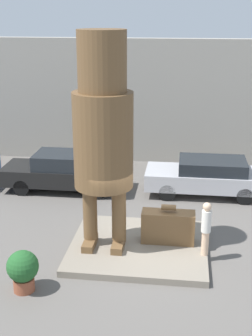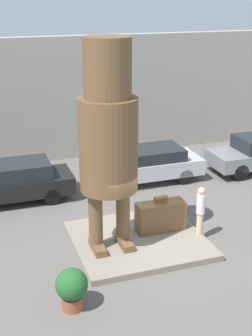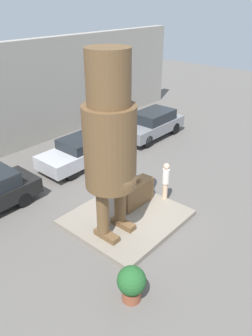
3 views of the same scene
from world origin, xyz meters
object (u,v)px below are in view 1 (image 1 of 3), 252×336
giant_suitcase (168,227)px  tourist (206,227)px  parked_car_black (65,171)px  statue_figure (103,127)px  planter_pot (23,269)px  parked_car_silver (207,176)px

giant_suitcase → tourist: bearing=-31.0°
giant_suitcase → parked_car_black: parked_car_black is taller
statue_figure → planter_pot: statue_figure is taller
parked_car_black → planter_pot: bearing=95.8°
statue_figure → giant_suitcase: size_ratio=3.91×
tourist → planter_pot: size_ratio=1.44×
parked_car_silver → planter_pot: bearing=56.2°
tourist → statue_figure: bearing=175.8°
statue_figure → parked_car_black: statue_figure is taller
statue_figure → parked_car_silver: statue_figure is taller
tourist → parked_car_silver: bearing=87.4°
statue_figure → planter_pot: (-1.68, -2.31, -3.15)m
statue_figure → parked_car_black: (-2.39, 4.64, -2.98)m
tourist → parked_car_black: size_ratio=0.34×
tourist → planter_pot: 5.06m
giant_suitcase → parked_car_silver: size_ratio=0.34×
parked_car_black → planter_pot: (0.71, -6.95, -0.18)m
tourist → parked_car_black: 7.18m
parked_car_black → tourist: bearing=137.4°
parked_car_black → parked_car_silver: 5.52m
parked_car_silver → planter_pot: (-4.81, -7.17, -0.15)m
statue_figure → parked_car_silver: (3.13, 4.86, -3.01)m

